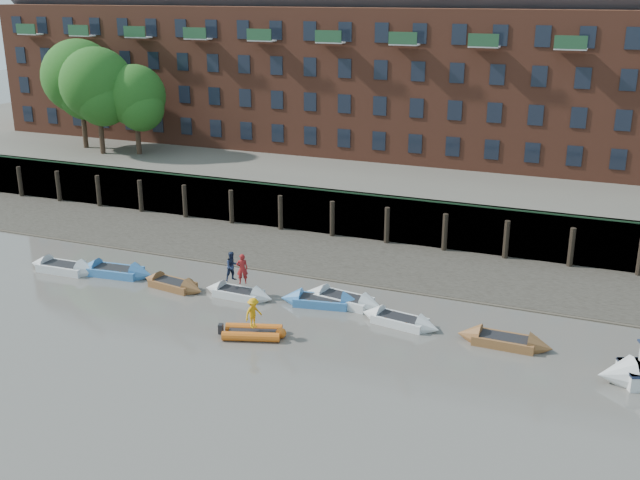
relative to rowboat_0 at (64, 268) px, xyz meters
The scene contains 19 objects.
ground 17.44m from the rowboat_0, 31.56° to the right, with size 220.00×220.00×0.00m, color #615D55.
foreshore 17.31m from the rowboat_0, 30.85° to the left, with size 110.00×8.00×0.50m, color #3D382F.
mud_band 15.84m from the rowboat_0, 20.22° to the left, with size 110.00×1.60×0.10m, color #4C4336.
river_wall 19.95m from the rowboat_0, 41.73° to the left, with size 110.00×1.23×3.30m.
bank_terrace 30.74m from the rowboat_0, 61.06° to the left, with size 110.00×28.00×3.20m, color #5E594D.
apartment_terrace 33.99m from the rowboat_0, 61.94° to the left, with size 80.60×15.56×20.98m.
tree_cluster 22.90m from the rowboat_0, 120.56° to the left, with size 11.76×7.74×9.40m.
rowboat_0 is the anchor object (origin of this frame).
rowboat_1 3.44m from the rowboat_0, 11.35° to the left, with size 5.11×1.92×1.45m.
rowboat_2 7.73m from the rowboat_0, ahead, with size 4.44×1.87×1.25m.
rowboat_3 11.92m from the rowboat_0, ahead, with size 4.35×1.38×1.25m.
rowboat_4 16.76m from the rowboat_0, ahead, with size 4.82×2.16×1.35m.
rowboat_5 17.89m from the rowboat_0, ahead, with size 5.07×2.18×1.42m.
rowboat_6 21.43m from the rowboat_0, ahead, with size 4.53×1.95×1.27m.
rowboat_7 26.84m from the rowboat_0, ahead, with size 4.65×1.40×1.35m.
rib_tender 15.55m from the rowboat_0, 13.68° to the right, with size 3.25×2.30×0.55m.
person_rower_a 12.27m from the rowboat_0, ahead, with size 0.64×0.42×1.76m, color maroon.
person_rower_b 11.55m from the rowboat_0, ahead, with size 0.84×0.65×1.72m, color #19233F.
person_rib_crew 15.54m from the rowboat_0, 13.75° to the right, with size 1.02×0.58×1.57m, color orange.
Camera 1 is at (16.24, -24.81, 16.59)m, focal length 42.00 mm.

